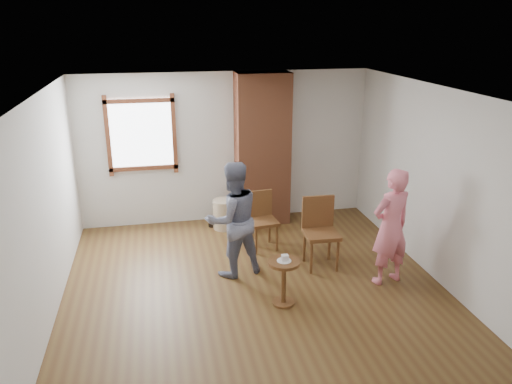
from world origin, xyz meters
TOP-DOWN VIEW (x-y plane):
  - ground at (0.00, 0.00)m, footprint 5.50×5.50m
  - room_shell at (-0.06, 0.61)m, footprint 5.04×5.52m
  - brick_chimney at (0.60, 2.50)m, footprint 0.90×0.50m
  - stoneware_crock at (-0.10, 2.29)m, footprint 0.44×0.44m
  - dark_pot at (-0.31, 2.40)m, footprint 0.16×0.16m
  - dining_chair_left at (0.36, 1.46)m, footprint 0.47×0.47m
  - dining_chair_right at (1.06, 0.71)m, footprint 0.49×0.49m
  - side_table at (0.28, -0.25)m, footprint 0.40×0.40m
  - cake_plate at (0.28, -0.25)m, footprint 0.18×0.18m
  - cake_slice at (0.29, -0.25)m, footprint 0.08×0.07m
  - man at (-0.21, 0.68)m, footprint 0.94×0.82m
  - person_pink at (1.80, 0.02)m, footprint 0.67×0.53m

SIDE VIEW (x-z plane):
  - ground at x=0.00m, z-range 0.00..0.00m
  - dark_pot at x=-0.31m, z-range 0.00..0.13m
  - stoneware_crock at x=-0.10m, z-range 0.00..0.51m
  - side_table at x=0.28m, z-range 0.10..0.70m
  - dining_chair_left at x=0.36m, z-range 0.05..0.95m
  - dining_chair_right at x=1.06m, z-range 0.06..1.08m
  - cake_plate at x=0.28m, z-range 0.60..0.61m
  - cake_slice at x=0.29m, z-range 0.61..0.67m
  - person_pink at x=1.80m, z-range 0.00..1.62m
  - man at x=-0.21m, z-range 0.00..1.64m
  - brick_chimney at x=0.60m, z-range 0.00..2.60m
  - room_shell at x=-0.06m, z-range 0.50..3.12m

